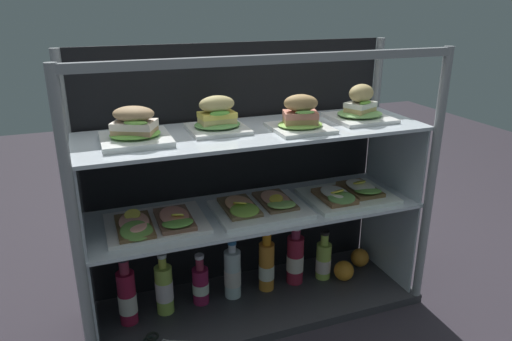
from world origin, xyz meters
name	(u,v)px	position (x,y,z in m)	size (l,w,h in m)	color
ground_plane	(256,308)	(0.00, 0.00, -0.01)	(6.00, 6.00, 0.02)	#2E2830
case_base_deck	(256,302)	(0.00, 0.00, 0.02)	(1.21, 0.40, 0.03)	#363539
case_frame	(245,169)	(0.00, 0.12, 0.52)	(1.21, 0.40, 0.96)	gray
riser_lower_tier	(256,257)	(0.00, 0.00, 0.21)	(1.15, 0.34, 0.36)	silver
shelf_lower_glass	(256,210)	(0.00, 0.00, 0.40)	(1.16, 0.36, 0.01)	silver
riser_upper_tier	(256,172)	(0.00, 0.00, 0.55)	(1.15, 0.34, 0.28)	silver
shelf_upper_glass	(256,132)	(0.00, 0.00, 0.69)	(1.16, 0.36, 0.01)	silver
plated_roll_sandwich_mid_right	(135,129)	(-0.39, -0.01, 0.73)	(0.21, 0.21, 0.11)	white
plated_roll_sandwich_center	(217,118)	(-0.12, 0.03, 0.74)	(0.19, 0.19, 0.12)	white
plated_roll_sandwich_near_right_corner	(300,117)	(0.14, -0.05, 0.74)	(0.19, 0.19, 0.12)	white
plated_roll_sandwich_near_left_corner	(360,108)	(0.40, 0.00, 0.74)	(0.20, 0.20, 0.13)	white
open_sandwich_tray_near_left_corner	(155,223)	(-0.36, -0.02, 0.43)	(0.32, 0.26, 0.06)	white
open_sandwich_tray_mid_left	(259,207)	(0.00, -0.02, 0.42)	(0.32, 0.24, 0.06)	white
open_sandwich_tray_mid_right	(348,194)	(0.35, -0.03, 0.43)	(0.32, 0.24, 0.06)	white
juice_bottle_front_right_end	(127,297)	(-0.46, 0.03, 0.14)	(0.06, 0.06, 0.26)	#9F1A38
juice_bottle_front_second	(164,289)	(-0.33, 0.05, 0.13)	(0.06, 0.06, 0.24)	#B3D354
juice_bottle_back_left	(201,284)	(-0.20, 0.05, 0.11)	(0.06, 0.06, 0.20)	#971D49
juice_bottle_tucked_behind	(233,274)	(-0.07, 0.05, 0.13)	(0.06, 0.06, 0.24)	white
juice_bottle_back_right	(267,266)	(0.06, 0.05, 0.13)	(0.06, 0.06, 0.25)	orange
juice_bottle_back_center	(295,259)	(0.19, 0.06, 0.13)	(0.07, 0.07, 0.25)	#A12138
juice_bottle_near_post	(323,260)	(0.31, 0.05, 0.11)	(0.06, 0.06, 0.21)	#BBD856
orange_fruit_beside_bottles	(360,258)	(0.50, 0.07, 0.07)	(0.08, 0.08, 0.08)	orange
orange_fruit_near_left_post	(344,271)	(0.38, 0.00, 0.07)	(0.08, 0.08, 0.08)	orange
kitchen_scissors	(159,340)	(-0.39, -0.10, 0.04)	(0.19, 0.16, 0.01)	silver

